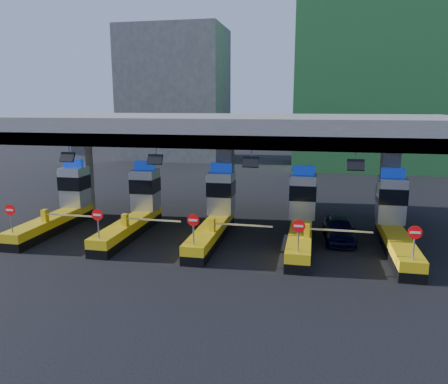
# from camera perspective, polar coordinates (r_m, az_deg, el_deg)

# --- Properties ---
(ground) EXTENTS (120.00, 120.00, 0.00)m
(ground) POSITION_cam_1_polar(r_m,az_deg,el_deg) (25.96, -1.19, -5.87)
(ground) COLOR black
(ground) RESTS_ON ground
(toll_canopy) EXTENTS (28.00, 12.09, 7.00)m
(toll_canopy) POSITION_cam_1_polar(r_m,az_deg,el_deg) (27.63, 0.11, 8.15)
(toll_canopy) COLOR slate
(toll_canopy) RESTS_ON ground
(toll_lane_far_left) EXTENTS (4.43, 8.00, 4.16)m
(toll_lane_far_left) POSITION_cam_1_polar(r_m,az_deg,el_deg) (29.65, -20.27, -1.59)
(toll_lane_far_left) COLOR black
(toll_lane_far_left) RESTS_ON ground
(toll_lane_left) EXTENTS (4.43, 8.00, 4.16)m
(toll_lane_left) POSITION_cam_1_polar(r_m,az_deg,el_deg) (27.35, -11.33, -2.15)
(toll_lane_left) COLOR black
(toll_lane_left) RESTS_ON ground
(toll_lane_center) EXTENTS (4.43, 8.00, 4.16)m
(toll_lane_center) POSITION_cam_1_polar(r_m,az_deg,el_deg) (25.84, -1.06, -2.73)
(toll_lane_center) COLOR black
(toll_lane_center) RESTS_ON ground
(toll_lane_right) EXTENTS (4.43, 8.00, 4.16)m
(toll_lane_right) POSITION_cam_1_polar(r_m,az_deg,el_deg) (25.23, 10.10, -3.26)
(toll_lane_right) COLOR black
(toll_lane_right) RESTS_ON ground
(toll_lane_far_right) EXTENTS (4.43, 8.00, 4.16)m
(toll_lane_far_right) POSITION_cam_1_polar(r_m,az_deg,el_deg) (25.61, 21.37, -3.67)
(toll_lane_far_right) COLOR black
(toll_lane_far_right) RESTS_ON ground
(bg_building_scaffold) EXTENTS (18.00, 12.00, 28.00)m
(bg_building_scaffold) POSITION_cam_1_polar(r_m,az_deg,el_deg) (56.85, 19.07, 17.20)
(bg_building_scaffold) COLOR #1E5926
(bg_building_scaffold) RESTS_ON ground
(bg_building_concrete) EXTENTS (14.00, 10.00, 18.00)m
(bg_building_concrete) POSITION_cam_1_polar(r_m,az_deg,el_deg) (63.26, -6.41, 12.55)
(bg_building_concrete) COLOR #4C4C49
(bg_building_concrete) RESTS_ON ground
(van) EXTENTS (1.84, 4.19, 1.40)m
(van) POSITION_cam_1_polar(r_m,az_deg,el_deg) (25.83, 14.81, -4.72)
(van) COLOR black
(van) RESTS_ON ground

